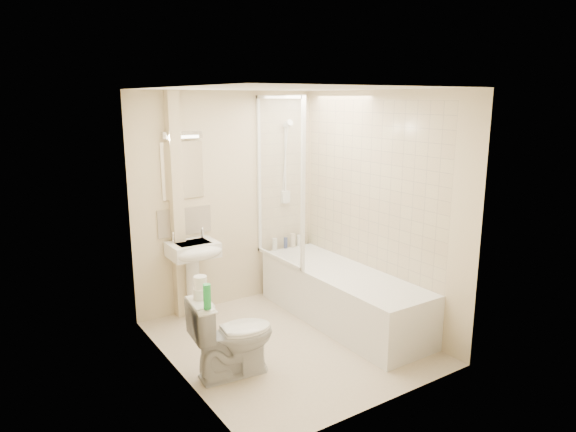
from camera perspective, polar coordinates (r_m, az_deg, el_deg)
floor at (r=5.14m, az=0.11°, el=-13.86°), size 2.50×2.50×0.00m
wall_back at (r=5.78m, az=-6.74°, el=1.72°), size 2.20×0.02×2.40m
wall_left at (r=4.23m, az=-12.42°, el=-2.67°), size 0.02×2.50×2.40m
wall_right at (r=5.39m, az=9.92°, el=0.80°), size 0.02×2.50×2.40m
ceiling at (r=4.58m, az=0.13°, el=13.99°), size 2.20×2.50×0.02m
tile_back at (r=6.10m, az=-0.42°, el=4.55°), size 0.70×0.01×1.75m
tile_right at (r=5.42m, az=9.09°, el=3.33°), size 0.01×2.10×1.75m
pipe_boxing at (r=5.48m, az=-12.25°, el=0.90°), size 0.12×0.12×2.40m
splashback at (r=5.60m, az=-11.40°, el=-0.60°), size 0.60×0.02×0.30m
mirror at (r=5.49m, az=-11.65°, el=4.98°), size 0.46×0.01×0.60m
strip_light at (r=5.44m, az=-11.74°, el=8.82°), size 0.42×0.07×0.07m
bathtub at (r=5.51m, az=6.03°, el=-8.71°), size 0.70×2.10×0.55m
shower_screen at (r=5.54m, az=-0.99°, el=3.95°), size 0.04×0.92×1.80m
shower_fixture at (r=6.04m, az=-0.21°, el=5.63°), size 0.10×0.16×0.99m
pedestal_sink at (r=5.49m, az=-10.34°, el=-4.68°), size 0.50×0.47×0.96m
bottle_white_a at (r=6.10m, az=-1.49°, el=-3.17°), size 0.06×0.06×0.14m
bottle_blue at (r=6.19m, az=-0.27°, el=-3.00°), size 0.05×0.05×0.13m
bottle_cream at (r=6.24m, az=0.53°, el=-2.71°), size 0.07×0.07×0.16m
bottle_white_b at (r=6.29m, az=1.28°, el=-2.72°), size 0.06×0.06×0.13m
bottle_green at (r=6.32m, az=1.60°, el=-2.86°), size 0.06×0.06×0.09m
toilet at (r=4.48m, az=-6.17°, el=-13.04°), size 0.56×0.79×0.72m
toilet_roll_lower at (r=4.29m, az=-9.69°, el=-8.47°), size 0.12×0.12×0.09m
toilet_roll_upper at (r=4.27m, az=-9.72°, el=-7.24°), size 0.11×0.11×0.10m
green_bottle at (r=4.07m, az=-8.98°, el=-8.82°), size 0.06×0.06×0.20m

